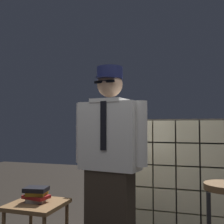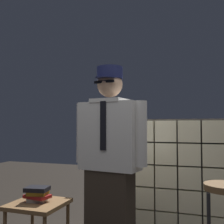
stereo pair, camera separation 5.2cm
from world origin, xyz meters
name	(u,v)px [view 2 (the right image)]	position (x,y,z in m)	size (l,w,h in m)	color
glass_block_wall	(155,176)	(0.00, 1.31, 0.66)	(1.63, 0.10, 1.36)	beige
standing_person	(110,162)	(-0.24, 0.35, 0.94)	(0.72, 0.34, 1.80)	#382D23
side_table	(38,208)	(-1.03, 0.41, 0.42)	(0.52, 0.52, 0.49)	brown
book_stack	(37,194)	(-1.05, 0.42, 0.57)	(0.27, 0.21, 0.15)	gray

